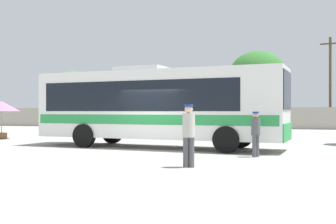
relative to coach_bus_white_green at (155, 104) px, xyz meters
name	(u,v)px	position (x,y,z in m)	size (l,w,h in m)	color
ground_plane	(197,137)	(0.13, 8.11, -1.92)	(300.00, 300.00, 0.00)	gray
perimeter_wall	(227,118)	(0.13, 20.92, -0.95)	(80.00, 0.30, 1.94)	#9E998C
coach_bus_white_green	(155,104)	(0.00, 0.00, 0.00)	(11.29, 3.78, 3.59)	white
attendant_by_bus_door	(256,131)	(4.57, -2.66, -1.01)	(0.45, 0.45, 1.59)	#4C4C51
passenger_waiting_on_apron	(189,131)	(2.93, -5.91, -0.89)	(0.46, 0.46, 1.80)	#4C4C51
vendor_umbrella_near_gate_pink	(1,107)	(-10.23, 2.75, -0.08)	(2.06, 2.06, 2.17)	gray
parked_car_leftmost_white	(65,120)	(-13.99, 16.21, -1.15)	(4.08, 2.03, 1.44)	silver
parked_car_second_black	(121,120)	(-8.57, 16.53, -1.13)	(4.21, 2.27, 1.49)	black
utility_pole_near	(330,81)	(9.39, 23.81, 2.52)	(1.79, 0.43, 8.50)	#4C3823
roadside_tree_left	(72,89)	(-17.25, 23.25, 2.16)	(4.61, 4.61, 6.04)	brown
roadside_tree_midleft	(139,80)	(-9.70, 24.20, 3.06)	(3.54, 3.54, 6.51)	brown
roadside_tree_midright	(258,75)	(2.47, 27.64, 3.57)	(5.96, 5.96, 8.03)	brown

